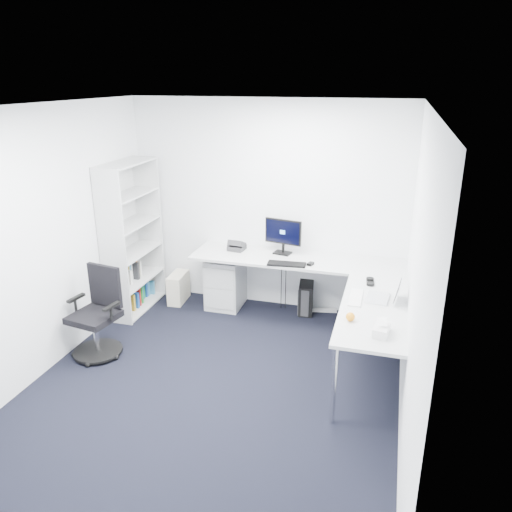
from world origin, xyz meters
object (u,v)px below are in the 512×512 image
(l_desk, at_px, (296,300))
(monitor, at_px, (283,236))
(bookshelf, at_px, (132,238))
(laptop, at_px, (378,288))
(task_chair, at_px, (94,314))

(l_desk, height_order, monitor, monitor)
(bookshelf, height_order, laptop, bookshelf)
(l_desk, bearing_deg, bookshelf, 178.68)
(bookshelf, distance_m, laptop, 3.20)
(l_desk, xyz_separation_m, monitor, (-0.28, 0.46, 0.64))
(task_chair, relative_size, laptop, 3.05)
(l_desk, bearing_deg, task_chair, -149.91)
(task_chair, bearing_deg, laptop, 19.95)
(task_chair, bearing_deg, bookshelf, 107.18)
(bookshelf, bearing_deg, l_desk, -1.32)
(l_desk, bearing_deg, monitor, 121.33)
(l_desk, relative_size, laptop, 8.53)
(bookshelf, xyz_separation_m, task_chair, (0.17, -1.21, -0.48))
(laptop, bearing_deg, l_desk, 152.85)
(task_chair, relative_size, monitor, 2.06)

